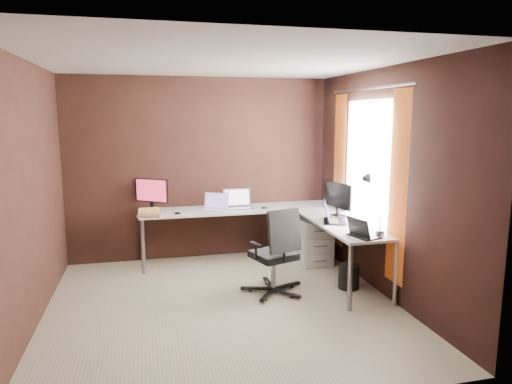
% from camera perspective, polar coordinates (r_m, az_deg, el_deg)
% --- Properties ---
extents(room, '(3.60, 3.60, 2.50)m').
position_cam_1_polar(room, '(4.73, -0.32, 0.97)').
color(room, tan).
rests_on(room, ground).
extents(desk, '(2.65, 2.25, 0.73)m').
position_cam_1_polar(desk, '(5.89, 2.24, -3.24)').
color(desk, silver).
rests_on(desk, ground).
extents(drawer_pedestal, '(0.42, 0.50, 0.60)m').
position_cam_1_polar(drawer_pedestal, '(6.27, 7.13, -6.08)').
color(drawer_pedestal, silver).
rests_on(drawer_pedestal, ground).
extents(monitor_left, '(0.41, 0.31, 0.43)m').
position_cam_1_polar(monitor_left, '(6.21, -12.90, -0.06)').
color(monitor_left, black).
rests_on(monitor_left, desk).
extents(monitor_right, '(0.18, 0.51, 0.43)m').
position_cam_1_polar(monitor_right, '(5.79, 10.25, -0.63)').
color(monitor_right, black).
rests_on(monitor_right, desk).
extents(laptop_white, '(0.40, 0.36, 0.22)m').
position_cam_1_polar(laptop_white, '(6.12, -5.09, -1.81)').
color(laptop_white, silver).
rests_on(laptop_white, desk).
extents(laptop_silver, '(0.39, 0.28, 0.25)m').
position_cam_1_polar(laptop_silver, '(6.26, -2.29, -1.47)').
color(laptop_silver, silver).
rests_on(laptop_silver, desk).
extents(laptop_black_big, '(0.39, 0.45, 0.25)m').
position_cam_1_polar(laptop_black_big, '(5.50, 9.47, -3.15)').
color(laptop_black_big, black).
rests_on(laptop_black_big, desk).
extents(laptop_black_small, '(0.30, 0.36, 0.21)m').
position_cam_1_polar(laptop_black_small, '(4.89, 13.09, -4.98)').
color(laptop_black_small, black).
rests_on(laptop_black_small, desk).
extents(book_stack, '(0.31, 0.26, 0.09)m').
position_cam_1_polar(book_stack, '(5.91, -13.20, -2.51)').
color(book_stack, '#A87A5A').
rests_on(book_stack, desk).
extents(mouse_left, '(0.09, 0.08, 0.03)m').
position_cam_1_polar(mouse_left, '(5.92, -9.78, -2.62)').
color(mouse_left, black).
rests_on(mouse_left, desk).
extents(mouse_corner, '(0.09, 0.07, 0.03)m').
position_cam_1_polar(mouse_corner, '(6.18, 1.05, -1.96)').
color(mouse_corner, black).
rests_on(mouse_corner, desk).
extents(desk_lamp, '(0.20, 0.24, 0.65)m').
position_cam_1_polar(desk_lamp, '(4.91, 14.36, -0.60)').
color(desk_lamp, slate).
rests_on(desk_lamp, desk).
extents(office_chair, '(0.56, 0.59, 0.99)m').
position_cam_1_polar(office_chair, '(5.18, 2.42, -9.52)').
color(office_chair, black).
rests_on(office_chair, ground).
extents(wastebasket, '(0.29, 0.29, 0.28)m').
position_cam_1_polar(wastebasket, '(5.47, 11.52, -10.31)').
color(wastebasket, black).
rests_on(wastebasket, ground).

